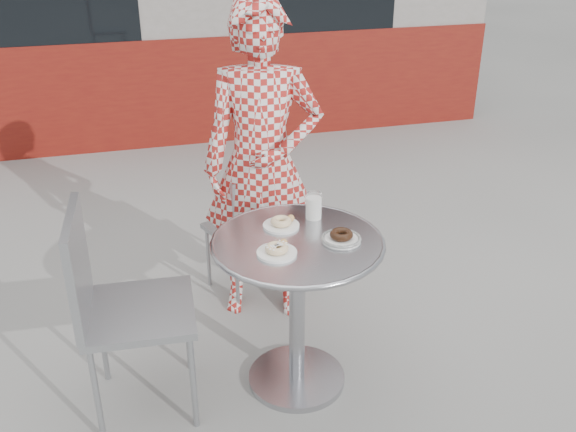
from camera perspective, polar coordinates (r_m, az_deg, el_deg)
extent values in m
plane|color=gray|center=(3.20, 0.72, -14.93)|extent=(60.00, 60.00, 0.00)
cube|color=maroon|center=(6.25, -8.74, 10.97)|extent=(6.02, 0.20, 1.00)
cylinder|color=#B8B8BD|center=(3.23, 0.77, -14.14)|extent=(0.47, 0.47, 0.03)
cylinder|color=#B8B8BD|center=(3.00, 0.81, -8.72)|extent=(0.07, 0.07, 0.75)
cylinder|color=#B8B8BD|center=(2.81, 0.86, -2.37)|extent=(0.75, 0.75, 0.02)
torus|color=#B8B8BD|center=(2.81, 0.86, -2.37)|extent=(0.77, 0.77, 0.03)
cube|color=#9A9DA1|center=(3.72, -3.88, -1.14)|extent=(0.49, 0.49, 0.03)
cube|color=#9A9DA1|center=(3.50, -2.38, 0.71)|extent=(0.36, 0.16, 0.38)
cube|color=#9A9DA1|center=(2.89, -13.05, -8.28)|extent=(0.50, 0.50, 0.03)
cube|color=#9A9DA1|center=(2.78, -18.18, -4.33)|extent=(0.06, 0.47, 0.47)
imported|color=#A41D19|center=(3.37, -2.28, 4.47)|extent=(0.71, 0.56, 1.72)
cylinder|color=white|center=(2.91, -0.62, -0.85)|extent=(0.17, 0.17, 0.01)
torus|color=#DEA455|center=(2.90, -0.62, -0.48)|extent=(0.10, 0.10, 0.03)
sphere|color=#B77A3F|center=(2.93, 0.25, -0.19)|extent=(0.03, 0.03, 0.03)
cylinder|color=white|center=(2.69, -1.01, -3.28)|extent=(0.17, 0.17, 0.01)
torus|color=#DEA455|center=(2.68, -1.01, -2.88)|extent=(0.10, 0.10, 0.03)
sphere|color=#B77A3F|center=(2.72, -0.40, -2.37)|extent=(0.03, 0.03, 0.03)
cylinder|color=white|center=(2.81, 4.76, -2.06)|extent=(0.17, 0.17, 0.01)
torus|color=black|center=(2.80, 4.77, -1.65)|extent=(0.10, 0.10, 0.03)
torus|color=black|center=(2.81, 4.76, -1.99)|extent=(0.18, 0.18, 0.02)
cylinder|color=white|center=(2.97, 2.30, 0.71)|extent=(0.07, 0.07, 0.10)
cylinder|color=white|center=(2.97, 2.30, 0.89)|extent=(0.08, 0.08, 0.13)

